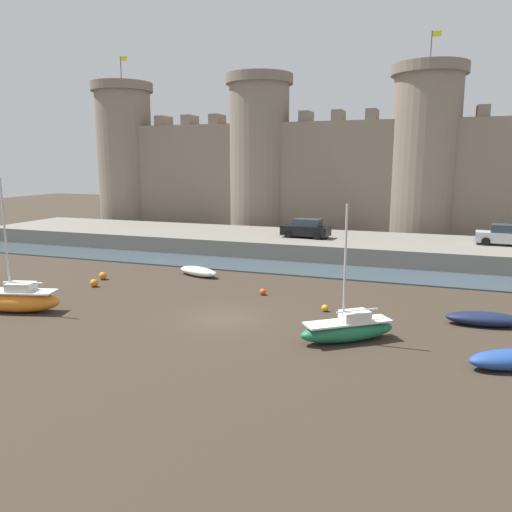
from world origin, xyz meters
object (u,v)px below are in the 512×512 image
(sailboat_foreground_right, at_px, (348,329))
(mooring_buoy_mid_mud, at_px, (103,276))
(mooring_buoy_off_centre, at_px, (325,308))
(car_quay_west, at_px, (306,229))
(mooring_buoy_near_shore, at_px, (94,283))
(car_quay_centre_west, at_px, (505,235))
(rowboat_foreground_left, at_px, (484,319))
(rowboat_foreground_centre, at_px, (198,271))
(mooring_buoy_near_channel, at_px, (263,292))
(sailboat_near_channel_left, at_px, (16,299))
(rowboat_near_channel_right, at_px, (510,359))

(sailboat_foreground_right, distance_m, mooring_buoy_mid_mud, 18.64)
(mooring_buoy_off_centre, height_order, car_quay_west, car_quay_west)
(mooring_buoy_near_shore, height_order, car_quay_centre_west, car_quay_centre_west)
(sailboat_foreground_right, height_order, rowboat_foreground_left, sailboat_foreground_right)
(rowboat_foreground_left, xyz_separation_m, car_quay_west, (-12.85, 15.81, 1.86))
(rowboat_foreground_left, xyz_separation_m, mooring_buoy_off_centre, (-7.79, -0.30, -0.17))
(rowboat_foreground_centre, xyz_separation_m, mooring_buoy_near_shore, (-4.89, -5.03, -0.09))
(car_quay_west, bearing_deg, mooring_buoy_mid_mud, -127.34)
(mooring_buoy_near_shore, xyz_separation_m, mooring_buoy_near_channel, (10.77, 1.75, -0.06))
(sailboat_near_channel_left, xyz_separation_m, rowboat_foreground_left, (23.23, 5.82, -0.32))
(mooring_buoy_off_centre, distance_m, car_quay_west, 17.01)
(mooring_buoy_near_shore, relative_size, car_quay_west, 0.12)
(car_quay_west, relative_size, car_quay_centre_west, 1.00)
(rowboat_foreground_centre, xyz_separation_m, car_quay_centre_west, (20.57, 12.09, 1.87))
(mooring_buoy_near_shore, bearing_deg, sailboat_foreground_right, -14.55)
(rowboat_foreground_centre, height_order, car_quay_centre_west, car_quay_centre_west)
(rowboat_foreground_centre, height_order, rowboat_near_channel_right, rowboat_near_channel_right)
(sailboat_foreground_right, height_order, rowboat_foreground_centre, sailboat_foreground_right)
(mooring_buoy_near_channel, xyz_separation_m, mooring_buoy_off_centre, (4.20, -2.06, -0.01))
(rowboat_near_channel_right, bearing_deg, sailboat_near_channel_left, -178.84)
(sailboat_near_channel_left, relative_size, rowboat_near_channel_right, 2.04)
(sailboat_foreground_right, xyz_separation_m, mooring_buoy_mid_mud, (-17.56, 6.26, -0.31))
(sailboat_foreground_right, relative_size, rowboat_foreground_centre, 1.75)
(mooring_buoy_near_channel, relative_size, mooring_buoy_off_centre, 1.06)
(mooring_buoy_mid_mud, bearing_deg, rowboat_foreground_centre, 29.27)
(sailboat_foreground_right, relative_size, mooring_buoy_off_centre, 16.65)
(rowboat_near_channel_right, height_order, car_quay_west, car_quay_west)
(car_quay_centre_west, bearing_deg, car_quay_west, -175.17)
(mooring_buoy_near_shore, height_order, mooring_buoy_mid_mud, mooring_buoy_mid_mud)
(rowboat_foreground_left, distance_m, car_quay_centre_west, 17.43)
(rowboat_near_channel_right, relative_size, car_quay_centre_west, 0.82)
(rowboat_near_channel_right, relative_size, car_quay_west, 0.82)
(car_quay_centre_west, bearing_deg, rowboat_foreground_centre, -149.56)
(sailboat_foreground_right, height_order, sailboat_near_channel_left, sailboat_near_channel_left)
(rowboat_near_channel_right, relative_size, mooring_buoy_near_shore, 6.97)
(sailboat_foreground_right, distance_m, mooring_buoy_near_channel, 8.63)
(sailboat_foreground_right, distance_m, car_quay_centre_west, 23.21)
(sailboat_foreground_right, relative_size, car_quay_centre_west, 1.45)
(sailboat_foreground_right, height_order, mooring_buoy_off_centre, sailboat_foreground_right)
(sailboat_near_channel_left, height_order, car_quay_centre_west, sailboat_near_channel_left)
(car_quay_west, bearing_deg, rowboat_foreground_left, -50.89)
(rowboat_near_channel_right, bearing_deg, mooring_buoy_off_centre, 148.59)
(mooring_buoy_mid_mud, xyz_separation_m, mooring_buoy_near_channel, (11.48, -0.14, -0.06))
(rowboat_foreground_centre, relative_size, car_quay_west, 0.82)
(rowboat_foreground_centre, xyz_separation_m, sailboat_near_channel_left, (-5.37, -10.86, 0.33))
(mooring_buoy_near_shore, xyz_separation_m, mooring_buoy_mid_mud, (-0.72, 1.89, 0.01))
(rowboat_foreground_centre, bearing_deg, car_quay_west, 65.05)
(rowboat_foreground_left, height_order, mooring_buoy_off_centre, rowboat_foreground_left)
(rowboat_foreground_left, relative_size, car_quay_west, 0.88)
(mooring_buoy_near_shore, distance_m, mooring_buoy_mid_mud, 2.02)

